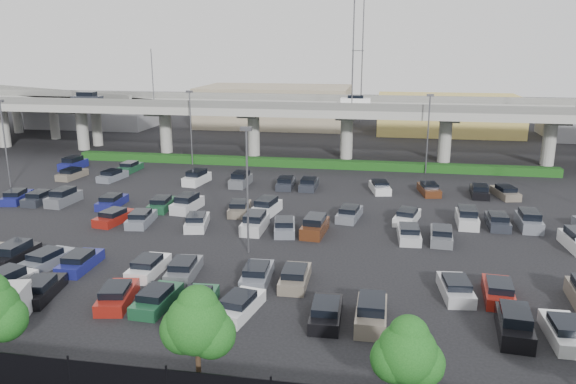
{
  "coord_description": "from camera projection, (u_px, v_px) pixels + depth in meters",
  "views": [
    {
      "loc": [
        10.62,
        -49.85,
        16.54
      ],
      "look_at": [
        1.17,
        4.02,
        2.0
      ],
      "focal_mm": 35.0,
      "sensor_mm": 36.0,
      "label": 1
    }
  ],
  "objects": [
    {
      "name": "comm_tower",
      "position": [
        358.0,
        48.0,
        119.23
      ],
      "size": [
        2.4,
        2.4,
        30.0
      ],
      "color": "#4D4D52",
      "rests_on": "ground"
    },
    {
      "name": "overpass",
      "position": [
        311.0,
        111.0,
        82.17
      ],
      "size": [
        150.0,
        13.0,
        15.8
      ],
      "color": "#9A9A92",
      "rests_on": "ground"
    },
    {
      "name": "parked_cars",
      "position": [
        239.0,
        232.0,
        48.85
      ],
      "size": [
        63.19,
        41.62,
        1.67
      ],
      "color": "#292C35",
      "rests_on": "ground"
    },
    {
      "name": "ground",
      "position": [
        269.0,
        222.0,
        53.47
      ],
      "size": [
        280.0,
        280.0,
        0.0
      ],
      "primitive_type": "plane",
      "color": "black"
    },
    {
      "name": "hedge",
      "position": [
        306.0,
        163.0,
        77.13
      ],
      "size": [
        66.0,
        1.6,
        1.1
      ],
      "primitive_type": "cube",
      "color": "#164213",
      "rests_on": "ground"
    },
    {
      "name": "tree_row",
      "position": [
        170.0,
        321.0,
        27.2
      ],
      "size": [
        65.07,
        3.66,
        5.94
      ],
      "color": "#332316",
      "rests_on": "ground"
    },
    {
      "name": "distant_buildings",
      "position": [
        396.0,
        111.0,
        109.28
      ],
      "size": [
        138.0,
        24.0,
        9.0
      ],
      "color": "gray",
      "rests_on": "ground"
    },
    {
      "name": "light_poles",
      "position": [
        231.0,
        153.0,
        54.46
      ],
      "size": [
        66.9,
        48.38,
        10.3
      ],
      "color": "#4D4D52",
      "rests_on": "ground"
    },
    {
      "name": "on_ramp",
      "position": [
        35.0,
        98.0,
        101.38
      ],
      "size": [
        50.93,
        30.13,
        8.8
      ],
      "color": "#9A9A92",
      "rests_on": "ground"
    },
    {
      "name": "fence",
      "position": [
        146.0,
        384.0,
        26.59
      ],
      "size": [
        70.0,
        0.1,
        2.0
      ],
      "color": "black",
      "rests_on": "ground"
    }
  ]
}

